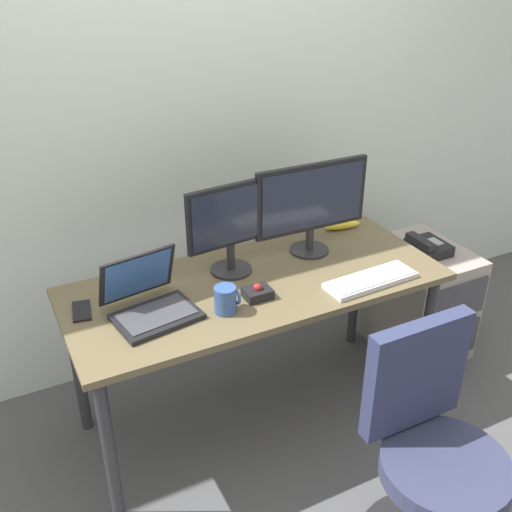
{
  "coord_description": "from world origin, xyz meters",
  "views": [
    {
      "loc": [
        -0.98,
        -1.93,
        2.03
      ],
      "look_at": [
        0.0,
        0.0,
        0.86
      ],
      "focal_mm": 41.73,
      "sensor_mm": 36.0,
      "label": 1
    }
  ],
  "objects_px": {
    "office_chair": "(431,464)",
    "monitor_side": "(230,223)",
    "laptop": "(149,301)",
    "monitor_main": "(312,202)",
    "trackball_mouse": "(258,292)",
    "banana": "(342,225)",
    "keyboard": "(371,280)",
    "desk_phone": "(427,247)",
    "coffee_mug": "(226,299)",
    "file_cabinet": "(418,299)",
    "cell_phone": "(82,311)"
  },
  "relations": [
    {
      "from": "office_chair",
      "to": "monitor_side",
      "type": "distance_m",
      "value": 1.2
    },
    {
      "from": "file_cabinet",
      "to": "trackball_mouse",
      "type": "height_order",
      "value": "trackball_mouse"
    },
    {
      "from": "coffee_mug",
      "to": "desk_phone",
      "type": "bearing_deg",
      "value": 10.95
    },
    {
      "from": "trackball_mouse",
      "to": "coffee_mug",
      "type": "xyz_separation_m",
      "value": [
        -0.15,
        -0.04,
        0.03
      ]
    },
    {
      "from": "office_chair",
      "to": "keyboard",
      "type": "height_order",
      "value": "office_chair"
    },
    {
      "from": "desk_phone",
      "to": "monitor_main",
      "type": "distance_m",
      "value": 0.78
    },
    {
      "from": "office_chair",
      "to": "laptop",
      "type": "bearing_deg",
      "value": 129.27
    },
    {
      "from": "trackball_mouse",
      "to": "laptop",
      "type": "bearing_deg",
      "value": 167.91
    },
    {
      "from": "keyboard",
      "to": "laptop",
      "type": "height_order",
      "value": "laptop"
    },
    {
      "from": "office_chair",
      "to": "trackball_mouse",
      "type": "distance_m",
      "value": 0.9
    },
    {
      "from": "monitor_main",
      "to": "cell_phone",
      "type": "height_order",
      "value": "monitor_main"
    },
    {
      "from": "monitor_side",
      "to": "file_cabinet",
      "type": "bearing_deg",
      "value": -1.23
    },
    {
      "from": "laptop",
      "to": "coffee_mug",
      "type": "relative_size",
      "value": 3.21
    },
    {
      "from": "laptop",
      "to": "monitor_main",
      "type": "bearing_deg",
      "value": 10.92
    },
    {
      "from": "cell_phone",
      "to": "coffee_mug",
      "type": "bearing_deg",
      "value": -16.35
    },
    {
      "from": "keyboard",
      "to": "banana",
      "type": "height_order",
      "value": "banana"
    },
    {
      "from": "monitor_side",
      "to": "office_chair",
      "type": "bearing_deg",
      "value": -74.1
    },
    {
      "from": "trackball_mouse",
      "to": "coffee_mug",
      "type": "height_order",
      "value": "coffee_mug"
    },
    {
      "from": "trackball_mouse",
      "to": "banana",
      "type": "relative_size",
      "value": 0.58
    },
    {
      "from": "banana",
      "to": "trackball_mouse",
      "type": "bearing_deg",
      "value": -150.49
    },
    {
      "from": "monitor_side",
      "to": "banana",
      "type": "bearing_deg",
      "value": 11.25
    },
    {
      "from": "file_cabinet",
      "to": "coffee_mug",
      "type": "distance_m",
      "value": 1.37
    },
    {
      "from": "monitor_side",
      "to": "coffee_mug",
      "type": "relative_size",
      "value": 3.66
    },
    {
      "from": "monitor_side",
      "to": "trackball_mouse",
      "type": "bearing_deg",
      "value": -89.08
    },
    {
      "from": "file_cabinet",
      "to": "laptop",
      "type": "height_order",
      "value": "laptop"
    },
    {
      "from": "desk_phone",
      "to": "monitor_main",
      "type": "bearing_deg",
      "value": 176.33
    },
    {
      "from": "monitor_side",
      "to": "monitor_main",
      "type": "bearing_deg",
      "value": 0.57
    },
    {
      "from": "monitor_main",
      "to": "coffee_mug",
      "type": "xyz_separation_m",
      "value": [
        -0.55,
        -0.28,
        -0.19
      ]
    },
    {
      "from": "laptop",
      "to": "monitor_side",
      "type": "bearing_deg",
      "value": 20.22
    },
    {
      "from": "keyboard",
      "to": "laptop",
      "type": "xyz_separation_m",
      "value": [
        -0.9,
        0.2,
        0.04
      ]
    },
    {
      "from": "monitor_side",
      "to": "banana",
      "type": "relative_size",
      "value": 2.11
    },
    {
      "from": "desk_phone",
      "to": "trackball_mouse",
      "type": "relative_size",
      "value": 1.82
    },
    {
      "from": "trackball_mouse",
      "to": "banana",
      "type": "bearing_deg",
      "value": 29.51
    },
    {
      "from": "file_cabinet",
      "to": "desk_phone",
      "type": "xyz_separation_m",
      "value": [
        -0.01,
        -0.02,
        0.33
      ]
    },
    {
      "from": "file_cabinet",
      "to": "keyboard",
      "type": "distance_m",
      "value": 0.83
    },
    {
      "from": "cell_phone",
      "to": "banana",
      "type": "relative_size",
      "value": 0.75
    },
    {
      "from": "trackball_mouse",
      "to": "cell_phone",
      "type": "height_order",
      "value": "trackball_mouse"
    },
    {
      "from": "laptop",
      "to": "coffee_mug",
      "type": "distance_m",
      "value": 0.29
    },
    {
      "from": "monitor_main",
      "to": "banana",
      "type": "xyz_separation_m",
      "value": [
        0.27,
        0.13,
        -0.23
      ]
    },
    {
      "from": "keyboard",
      "to": "coffee_mug",
      "type": "bearing_deg",
      "value": 173.2
    },
    {
      "from": "trackball_mouse",
      "to": "coffee_mug",
      "type": "distance_m",
      "value": 0.16
    },
    {
      "from": "desk_phone",
      "to": "office_chair",
      "type": "bearing_deg",
      "value": -129.22
    },
    {
      "from": "keyboard",
      "to": "laptop",
      "type": "bearing_deg",
      "value": 167.35
    },
    {
      "from": "office_chair",
      "to": "coffee_mug",
      "type": "height_order",
      "value": "office_chair"
    },
    {
      "from": "keyboard",
      "to": "desk_phone",
      "type": "bearing_deg",
      "value": 27.49
    },
    {
      "from": "file_cabinet",
      "to": "cell_phone",
      "type": "distance_m",
      "value": 1.81
    },
    {
      "from": "office_chair",
      "to": "trackball_mouse",
      "type": "relative_size",
      "value": 8.34
    },
    {
      "from": "keyboard",
      "to": "trackball_mouse",
      "type": "bearing_deg",
      "value": 166.87
    },
    {
      "from": "file_cabinet",
      "to": "monitor_side",
      "type": "height_order",
      "value": "monitor_side"
    },
    {
      "from": "office_chair",
      "to": "monitor_side",
      "type": "xyz_separation_m",
      "value": [
        -0.29,
        1.02,
        0.56
      ]
    }
  ]
}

